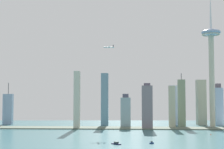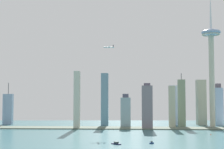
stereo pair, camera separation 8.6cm
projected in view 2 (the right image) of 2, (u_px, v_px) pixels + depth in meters
The scene contains 16 objects.
waterfront_pier at pixel (88, 128), 756.08m from camera, with size 943.01×54.82×2.12m, color #566354.
observation_tower at pixel (211, 53), 784.79m from camera, with size 45.74×45.74×325.40m.
skyscraper_2 at pixel (201, 102), 848.50m from camera, with size 22.50×26.02×115.47m.
skyscraper_3 at pixel (105, 99), 838.76m from camera, with size 18.44×16.87×131.98m.
skyscraper_4 at pixel (147, 107), 741.45m from camera, with size 23.80×13.59×103.06m.
skyscraper_5 at pixel (8, 109), 863.54m from camera, with size 24.80×13.07×108.22m.
skyscraper_7 at pixel (182, 103), 799.99m from camera, with size 16.99×12.62×129.19m.
skyscraper_8 at pixel (77, 100), 750.42m from camera, with size 12.57×18.55×130.57m.
skyscraper_9 at pixel (172, 107), 762.90m from camera, with size 13.97×13.41×97.74m.
skyscraper_10 at pixel (218, 106), 829.91m from camera, with size 18.87×22.67×105.33m.
skyscraper_11 at pixel (174, 105), 852.19m from camera, with size 24.27×20.41×100.95m.
skyscraper_12 at pixel (126, 112), 787.90m from camera, with size 23.87×17.64×79.16m.
boat_1 at pixel (116, 143), 505.68m from camera, with size 15.50×14.91×4.24m.
boat_4 at pixel (152, 143), 511.58m from camera, with size 7.16×5.05×9.33m.
channel_buoy_2 at pixel (211, 134), 629.61m from camera, with size 1.94×1.94×2.19m, color #E54C19.
airplane at pixel (109, 47), 768.70m from camera, with size 24.28×26.54×7.39m.
Camera 2 is at (91.86, -308.40, 74.29)m, focal length 52.91 mm.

